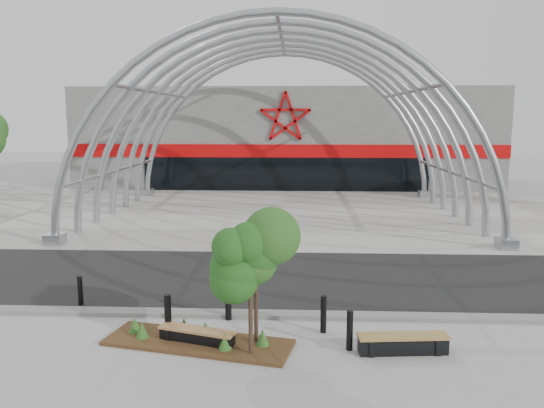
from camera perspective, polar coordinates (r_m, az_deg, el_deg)
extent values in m
plane|color=#9C9B96|center=(15.91, -0.68, -11.67)|extent=(140.00, 140.00, 0.00)
cube|color=black|center=(19.21, -0.07, -7.89)|extent=(140.00, 7.00, 0.02)
cube|color=#9D988D|center=(30.86, 0.99, -1.24)|extent=(60.00, 17.00, 0.04)
cube|color=slate|center=(15.65, -0.74, -11.79)|extent=(60.00, 0.50, 0.12)
cube|color=slate|center=(48.36, 1.64, 7.36)|extent=(34.00, 15.00, 8.00)
cube|color=black|center=(41.12, 1.43, 3.23)|extent=(22.00, 0.25, 2.60)
cube|color=red|center=(40.96, 1.44, 5.73)|extent=(34.00, 0.30, 1.00)
torus|color=#94999E|center=(23.54, 0.45, -4.66)|extent=(20.36, 0.36, 20.36)
torus|color=#94999E|center=(25.97, 0.67, -3.32)|extent=(20.36, 0.36, 20.36)
torus|color=#94999E|center=(28.41, 0.84, -2.21)|extent=(20.36, 0.36, 20.36)
torus|color=#94999E|center=(30.87, 0.99, -1.28)|extent=(20.36, 0.36, 20.36)
torus|color=#94999E|center=(33.32, 1.12, -0.48)|extent=(20.36, 0.36, 20.36)
torus|color=#94999E|center=(35.79, 1.23, 0.20)|extent=(20.36, 0.36, 20.36)
torus|color=#94999E|center=(38.26, 1.32, 0.80)|extent=(20.36, 0.36, 20.36)
cylinder|color=#94999E|center=(31.72, 18.75, 3.24)|extent=(0.20, 15.00, 0.20)
cylinder|color=#94999E|center=(30.97, 14.50, 11.61)|extent=(0.20, 15.00, 0.20)
cylinder|color=#94999E|center=(30.63, 1.05, 17.43)|extent=(0.20, 15.00, 0.20)
cylinder|color=#94999E|center=(31.37, -12.27, 11.66)|extent=(0.20, 15.00, 0.20)
cylinder|color=#94999E|center=(32.25, -16.45, 3.45)|extent=(0.20, 15.00, 0.20)
cube|color=#94999E|center=(25.86, -22.32, -3.52)|extent=(0.80, 0.80, 0.50)
cube|color=#94999E|center=(39.73, -13.26, 1.24)|extent=(0.80, 0.80, 0.50)
cube|color=#94999E|center=(25.18, 23.90, -3.97)|extent=(0.80, 0.80, 0.50)
cube|color=#94999E|center=(39.29, 16.07, 1.03)|extent=(0.80, 0.80, 0.50)
cube|color=#3F2D16|center=(14.04, -7.95, -14.52)|extent=(4.98, 2.46, 0.09)
cone|color=#346624|center=(14.40, -13.80, -13.00)|extent=(0.33, 0.33, 0.41)
cone|color=#346624|center=(14.14, -7.17, -13.21)|extent=(0.33, 0.33, 0.41)
cone|color=#346624|center=(13.42, -5.09, -14.45)|extent=(0.33, 0.33, 0.41)
cone|color=#346624|center=(14.46, -9.45, -12.75)|extent=(0.33, 0.33, 0.41)
cone|color=#346624|center=(13.59, -1.02, -14.12)|extent=(0.33, 0.33, 0.41)
cone|color=#346624|center=(14.79, -14.55, -12.42)|extent=(0.33, 0.33, 0.41)
cylinder|color=black|center=(13.62, -1.72, -11.66)|extent=(0.10, 0.10, 1.65)
ellipsoid|color=#22481B|center=(13.15, -1.75, -5.53)|extent=(1.42, 1.42, 1.80)
cylinder|color=black|center=(12.98, -2.31, -12.77)|extent=(0.11, 0.11, 1.65)
ellipsoid|color=#0E3D10|center=(12.49, -2.35, -6.39)|extent=(1.36, 1.36, 1.80)
cube|color=black|center=(13.96, -8.06, -14.13)|extent=(1.99, 0.93, 0.33)
cube|color=black|center=(14.28, -10.76, -13.52)|extent=(0.24, 0.45, 0.39)
cube|color=black|center=(13.65, -5.24, -14.51)|extent=(0.24, 0.45, 0.39)
cube|color=#A16E3B|center=(13.87, -8.09, -13.27)|extent=(2.05, 1.01, 0.06)
cube|color=black|center=(13.77, 13.88, -14.58)|extent=(2.19, 0.61, 0.37)
cube|color=black|center=(13.56, 10.49, -14.70)|extent=(0.17, 0.49, 0.43)
cube|color=black|center=(14.01, 17.17, -14.18)|extent=(0.17, 0.49, 0.43)
cube|color=olive|center=(13.68, 13.92, -13.63)|extent=(2.25, 0.69, 0.06)
cylinder|color=black|center=(17.41, -19.93, -8.75)|extent=(0.15, 0.15, 0.93)
cylinder|color=black|center=(14.42, -11.13, -11.71)|extent=(0.18, 0.18, 1.14)
cylinder|color=black|center=(15.31, -4.72, -10.33)|extent=(0.18, 0.18, 1.12)
cylinder|color=black|center=(14.50, 5.56, -11.72)|extent=(0.16, 0.16, 1.01)
cylinder|color=black|center=(13.57, 8.36, -13.32)|extent=(0.16, 0.16, 1.00)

